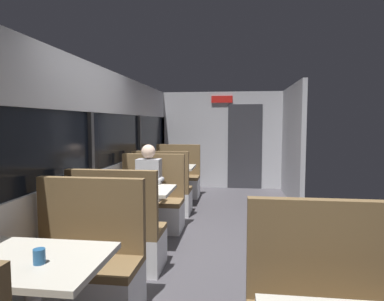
{
  "coord_description": "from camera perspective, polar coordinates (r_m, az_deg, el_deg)",
  "views": [
    {
      "loc": [
        0.34,
        -3.95,
        1.57
      ],
      "look_at": [
        -0.54,
        2.82,
        1.0
      ],
      "focal_mm": 31.66,
      "sensor_mm": 36.0,
      "label": 1
    }
  ],
  "objects": [
    {
      "name": "bench_far_window_facing_entry",
      "position": [
        7.23,
        -2.55,
        -5.17
      ],
      "size": [
        0.95,
        0.5,
        1.1
      ],
      "color": "silver",
      "rests_on": "ground_plane"
    },
    {
      "name": "dining_table_near_window",
      "position": [
        2.43,
        -25.39,
        -18.34
      ],
      "size": [
        0.9,
        0.7,
        0.74
      ],
      "color": "#9E9EA3",
      "rests_on": "ground_plane"
    },
    {
      "name": "coffee_cup_secondary",
      "position": [
        2.27,
        -24.34,
        -15.94
      ],
      "size": [
        0.07,
        0.07,
        0.09
      ],
      "color": "#26598C",
      "rests_on": "dining_table_near_window"
    },
    {
      "name": "ground_plane",
      "position": [
        4.27,
        2.4,
        -16.99
      ],
      "size": [
        3.3,
        9.2,
        0.02
      ],
      "primitive_type": "cube",
      "color": "#423F44"
    },
    {
      "name": "bench_near_window_facing_entry",
      "position": [
        3.11,
        -17.78,
        -19.08
      ],
      "size": [
        0.95,
        0.5,
        1.1
      ],
      "color": "silver",
      "rests_on": "ground_plane"
    },
    {
      "name": "carriage_window_panel_left",
      "position": [
        4.37,
        -16.88,
        -1.56
      ],
      "size": [
        0.09,
        8.48,
        2.3
      ],
      "color": "#B2B2B7",
      "rests_on": "ground_plane"
    },
    {
      "name": "bench_far_window_facing_end",
      "position": [
        5.88,
        -4.94,
        -7.49
      ],
      "size": [
        0.95,
        0.5,
        1.1
      ],
      "color": "silver",
      "rests_on": "ground_plane"
    },
    {
      "name": "dining_table_mid_window",
      "position": [
        4.37,
        -9.29,
        -7.63
      ],
      "size": [
        0.9,
        0.7,
        0.74
      ],
      "color": "#9E9EA3",
      "rests_on": "ground_plane"
    },
    {
      "name": "dining_table_far_window",
      "position": [
        6.5,
        -3.63,
        -3.51
      ],
      "size": [
        0.9,
        0.7,
        0.74
      ],
      "color": "#9E9EA3",
      "rests_on": "ground_plane"
    },
    {
      "name": "carriage_aisle_panel_right",
      "position": [
        7.05,
        16.45,
        1.12
      ],
      "size": [
        0.08,
        2.4,
        2.3
      ],
      "primitive_type": "cube",
      "color": "#B2B2B7",
      "rests_on": "ground_plane"
    },
    {
      "name": "bench_mid_window_facing_end",
      "position": [
        3.82,
        -12.34,
        -14.39
      ],
      "size": [
        0.95,
        0.5,
        1.1
      ],
      "color": "silver",
      "rests_on": "ground_plane"
    },
    {
      "name": "carriage_end_bulkhead",
      "position": [
        8.17,
        5.43,
        1.68
      ],
      "size": [
        2.9,
        0.11,
        2.3
      ],
      "color": "#B2B2B7",
      "rests_on": "ground_plane"
    },
    {
      "name": "seated_passenger",
      "position": [
        4.98,
        -7.18,
        -7.28
      ],
      "size": [
        0.47,
        0.55,
        1.26
      ],
      "color": "#26262D",
      "rests_on": "ground_plane"
    },
    {
      "name": "bench_mid_window_facing_entry",
      "position": [
        5.1,
        -6.95,
        -9.41
      ],
      "size": [
        0.95,
        0.5,
        1.1
      ],
      "color": "silver",
      "rests_on": "ground_plane"
    }
  ]
}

